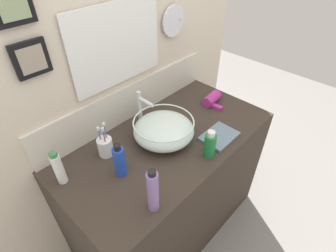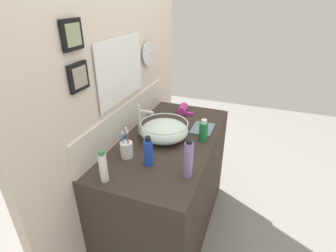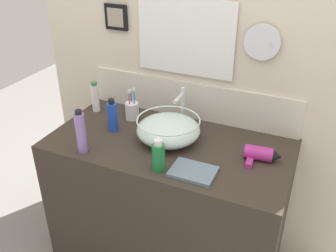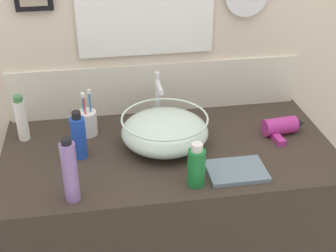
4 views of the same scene
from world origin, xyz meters
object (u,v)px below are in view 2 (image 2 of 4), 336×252
spray_bottle (203,131)px  hand_towel (202,129)px  lotion_bottle (188,159)px  soap_dispenser (149,152)px  hair_drier (183,109)px  shampoo_bottle (103,167)px  glass_bowl_sink (164,130)px  faucet (141,118)px  toothbrush_cup (127,149)px

spray_bottle → hand_towel: size_ratio=0.79×
lotion_bottle → hand_towel: (0.57, 0.05, -0.10)m
spray_bottle → soap_dispenser: bearing=148.9°
hair_drier → shampoo_bottle: bearing=172.9°
lotion_bottle → spray_bottle: bearing=1.9°
shampoo_bottle → hand_towel: (0.76, -0.36, -0.08)m
glass_bowl_sink → shampoo_bottle: 0.56m
faucet → toothbrush_cup: 0.30m
glass_bowl_sink → shampoo_bottle: size_ratio=1.77×
glass_bowl_sink → lotion_bottle: (-0.35, -0.27, 0.05)m
glass_bowl_sink → hand_towel: size_ratio=1.62×
shampoo_bottle → lotion_bottle: bearing=-64.8°
soap_dispenser → shampoo_bottle: bearing=142.9°
toothbrush_cup → spray_bottle: (0.36, -0.40, 0.02)m
lotion_bottle → shampoo_bottle: (-0.19, 0.41, -0.02)m
toothbrush_cup → soap_dispenser: toothbrush_cup is taller
glass_bowl_sink → toothbrush_cup: bearing=154.7°
hair_drier → soap_dispenser: 0.81m
toothbrush_cup → lotion_bottle: bearing=-97.7°
glass_bowl_sink → hand_towel: 0.32m
lotion_bottle → hand_towel: bearing=5.4°
soap_dispenser → hair_drier: bearing=2.7°
glass_bowl_sink → toothbrush_cup: toothbrush_cup is taller
glass_bowl_sink → soap_dispenser: size_ratio=1.77×
faucet → toothbrush_cup: faucet is taller
faucet → hair_drier: bearing=-18.6°
hair_drier → hand_towel: bearing=-138.5°
toothbrush_cup → lotion_bottle: size_ratio=0.84×
lotion_bottle → spray_bottle: 0.41m
faucet → lotion_bottle: lotion_bottle is taller
glass_bowl_sink → soap_dispenser: bearing=-175.4°
hair_drier → hand_towel: 0.35m
faucet → soap_dispenser: (-0.32, -0.20, -0.05)m
hair_drier → shampoo_bottle: shampoo_bottle is taller
spray_bottle → hair_drier: bearing=33.1°
lotion_bottle → glass_bowl_sink: bearing=38.3°
hair_drier → spray_bottle: bearing=-146.9°
spray_bottle → shampoo_bottle: bearing=146.6°
glass_bowl_sink → toothbrush_cup: (-0.29, 0.14, -0.01)m
lotion_bottle → faucet: bearing=52.3°
lotion_bottle → shampoo_bottle: lotion_bottle is taller
spray_bottle → faucet: bearing=98.6°
faucet → toothbrush_cup: (-0.29, -0.04, -0.08)m
faucet → toothbrush_cup: size_ratio=1.16×
hair_drier → lotion_bottle: bearing=-161.0°
toothbrush_cup → spray_bottle: 0.54m
toothbrush_cup → shampoo_bottle: size_ratio=1.04×
lotion_bottle → soap_dispenser: (0.02, 0.25, -0.02)m
lotion_bottle → shampoo_bottle: size_ratio=1.24×
lotion_bottle → spray_bottle: (0.41, 0.01, -0.04)m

